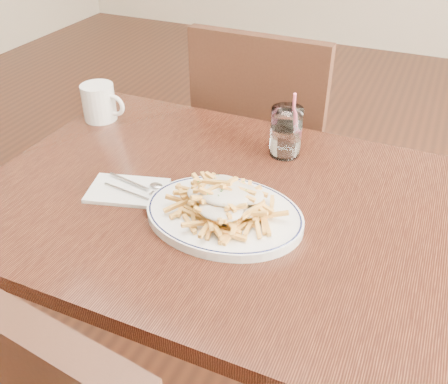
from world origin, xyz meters
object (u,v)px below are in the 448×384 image
at_px(chair_far, 266,145).
at_px(coffee_mug, 100,102).
at_px(fries_plate, 224,215).
at_px(water_glass, 286,134).
at_px(table, 240,229).
at_px(loaded_fries, 224,197).

distance_m(chair_far, coffee_mug, 0.60).
bearing_deg(fries_plate, chair_far, 101.99).
height_order(water_glass, coffee_mug, water_glass).
height_order(table, water_glass, water_glass).
xyz_separation_m(chair_far, coffee_mug, (-0.37, -0.40, 0.26)).
bearing_deg(water_glass, coffee_mug, -177.62).
relative_size(chair_far, fries_plate, 2.66).
relative_size(chair_far, water_glass, 5.54).
distance_m(loaded_fries, coffee_mug, 0.60).
bearing_deg(chair_far, fries_plate, -78.01).
bearing_deg(water_glass, fries_plate, -95.59).
relative_size(table, water_glass, 6.91).
bearing_deg(fries_plate, loaded_fries, 0.00).
bearing_deg(coffee_mug, water_glass, 2.38).
distance_m(fries_plate, water_glass, 0.32).
xyz_separation_m(water_glass, coffee_mug, (-0.55, -0.02, -0.00)).
relative_size(table, loaded_fries, 5.07).
distance_m(chair_far, loaded_fries, 0.76).
bearing_deg(loaded_fries, water_glass, 84.41).
distance_m(fries_plate, loaded_fries, 0.05).
xyz_separation_m(fries_plate, loaded_fries, (0.00, 0.00, 0.05)).
distance_m(table, loaded_fries, 0.16).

